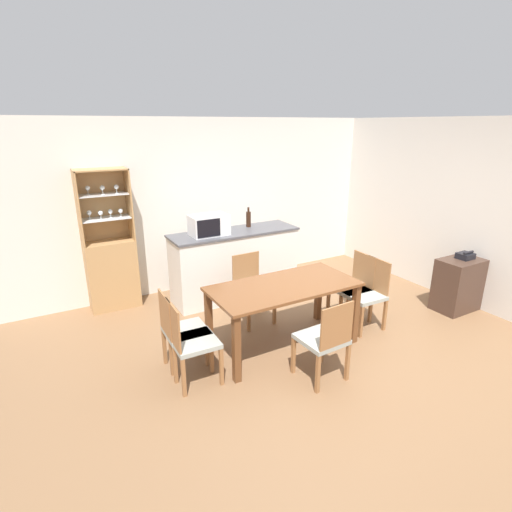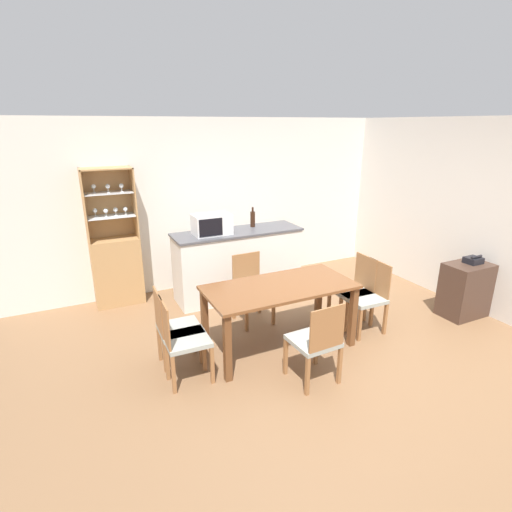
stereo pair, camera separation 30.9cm
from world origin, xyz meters
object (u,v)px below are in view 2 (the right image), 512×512
(dining_chair_side_right_far, at_px, (354,290))
(microwave, at_px, (212,224))
(dining_table, at_px, (280,295))
(dining_chair_side_right_near, at_px, (367,297))
(dining_chair_head_far, at_px, (252,288))
(dining_chair_side_left_near, at_px, (182,339))
(wine_bottle, at_px, (253,219))
(display_cabinet, at_px, (116,262))
(telephone, at_px, (473,260))
(dining_chair_side_left_far, at_px, (176,328))
(side_cabinet, at_px, (465,290))
(dining_chair_head_near, at_px, (316,341))

(dining_chair_side_right_far, height_order, microwave, microwave)
(dining_table, height_order, dining_chair_side_right_near, dining_chair_side_right_near)
(dining_chair_head_far, height_order, dining_chair_side_left_near, same)
(dining_table, distance_m, wine_bottle, 1.79)
(dining_chair_side_right_far, xyz_separation_m, dining_chair_side_right_near, (-0.00, -0.24, 0.00))
(dining_chair_head_far, xyz_separation_m, dining_chair_side_right_near, (1.16, -0.85, 0.00))
(display_cabinet, relative_size, microwave, 3.74)
(dining_chair_head_far, xyz_separation_m, microwave, (-0.22, 0.81, 0.69))
(dining_chair_side_right_far, bearing_deg, telephone, -106.35)
(dining_table, relative_size, dining_chair_side_left_far, 1.89)
(dining_table, bearing_deg, dining_chair_head_far, 90.10)
(side_cabinet, xyz_separation_m, telephone, (0.07, 0.00, 0.41))
(dining_table, relative_size, telephone, 8.05)
(dining_table, bearing_deg, dining_chair_side_right_far, 5.88)
(display_cabinet, relative_size, dining_chair_side_right_far, 2.18)
(dining_chair_side_left_far, height_order, side_cabinet, dining_chair_side_left_far)
(dining_chair_head_far, relative_size, telephone, 4.25)
(dining_chair_side_left_far, distance_m, dining_chair_head_near, 1.44)
(dining_chair_head_far, distance_m, dining_chair_side_left_near, 1.43)
(dining_chair_side_right_far, height_order, telephone, dining_chair_side_right_far)
(display_cabinet, distance_m, dining_table, 2.53)
(display_cabinet, relative_size, telephone, 9.27)
(dining_table, bearing_deg, microwave, 98.30)
(dining_chair_side_right_near, distance_m, dining_chair_side_left_near, 2.32)
(dining_chair_side_left_far, bearing_deg, wine_bottle, 135.32)
(side_cabinet, distance_m, telephone, 0.41)
(dining_chair_side_right_near, bearing_deg, dining_chair_side_left_far, 85.46)
(microwave, relative_size, telephone, 2.48)
(wine_bottle, bearing_deg, dining_table, -105.50)
(dining_chair_side_right_far, bearing_deg, dining_chair_head_near, 127.68)
(side_cabinet, bearing_deg, dining_chair_side_right_near, 170.22)
(dining_chair_side_left_near, relative_size, side_cabinet, 1.21)
(display_cabinet, distance_m, dining_chair_side_left_near, 2.21)
(dining_chair_side_right_near, bearing_deg, wine_bottle, 22.68)
(dining_chair_side_right_far, distance_m, telephone, 1.63)
(display_cabinet, distance_m, dining_chair_side_right_far, 3.27)
(dining_chair_side_left_near, relative_size, telephone, 4.25)
(wine_bottle, bearing_deg, dining_chair_side_right_far, -65.83)
(dining_chair_side_left_far, bearing_deg, dining_chair_side_right_far, 91.60)
(microwave, bearing_deg, side_cabinet, -33.99)
(dining_chair_side_left_near, bearing_deg, dining_chair_side_left_far, -178.41)
(dining_chair_side_right_far, bearing_deg, wine_bottle, 25.58)
(dining_table, height_order, wine_bottle, wine_bottle)
(display_cabinet, xyz_separation_m, microwave, (1.25, -0.52, 0.53))
(microwave, height_order, wine_bottle, wine_bottle)
(dining_table, relative_size, wine_bottle, 5.62)
(dining_chair_side_left_near, bearing_deg, dining_chair_side_right_near, 91.53)
(display_cabinet, height_order, side_cabinet, display_cabinet)
(dining_chair_side_right_far, height_order, wine_bottle, wine_bottle)
(display_cabinet, relative_size, dining_chair_side_left_near, 2.18)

